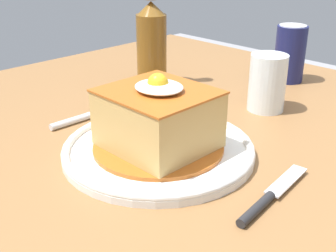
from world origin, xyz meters
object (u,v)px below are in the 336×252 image
object	(u,v)px
knife	(266,200)
beer_bottle_amber	(151,39)
fork	(80,118)
soda_can	(290,54)
main_plate	(158,149)
drinking_glass	(267,87)

from	to	relation	value
knife	beer_bottle_amber	bearing A→B (deg)	153.68
fork	soda_can	size ratio (longest dim) A/B	1.14
soda_can	main_plate	bearing A→B (deg)	-83.02
knife	drinking_glass	bearing A→B (deg)	123.92
knife	beer_bottle_amber	size ratio (longest dim) A/B	0.62
drinking_glass	main_plate	bearing A→B (deg)	-91.99
fork	soda_can	bearing A→B (deg)	74.22
main_plate	beer_bottle_amber	world-z (taller)	beer_bottle_amber
soda_can	beer_bottle_amber	size ratio (longest dim) A/B	0.47
fork	knife	bearing A→B (deg)	2.25
knife	soda_can	world-z (taller)	soda_can
main_plate	beer_bottle_amber	size ratio (longest dim) A/B	1.07
main_plate	beer_bottle_amber	distance (m)	0.35
beer_bottle_amber	drinking_glass	bearing A→B (deg)	10.48
fork	knife	world-z (taller)	same
main_plate	drinking_glass	distance (m)	0.27
main_plate	soda_can	size ratio (longest dim) A/B	2.30
fork	drinking_glass	world-z (taller)	drinking_glass
knife	drinking_glass	world-z (taller)	drinking_glass
knife	drinking_glass	distance (m)	0.32
knife	beer_bottle_amber	xyz separation A→B (m)	(-0.44, 0.22, 0.09)
soda_can	beer_bottle_amber	distance (m)	0.31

